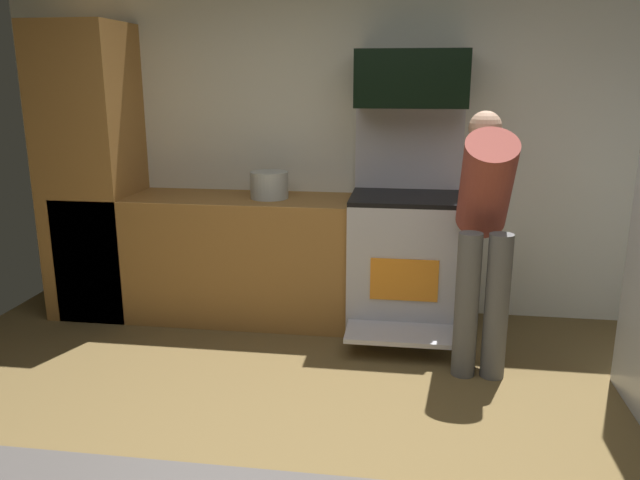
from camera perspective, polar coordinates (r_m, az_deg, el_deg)
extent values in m
cube|color=silver|center=(4.63, 3.37, 9.36)|extent=(5.20, 0.12, 2.60)
cube|color=#9F6C34|center=(4.60, -8.42, -1.59)|extent=(2.40, 0.60, 0.90)
cube|color=#9F6C34|center=(4.86, -20.13, 5.78)|extent=(0.60, 0.60, 2.10)
cube|color=silver|center=(4.40, 7.77, -2.20)|extent=(0.76, 0.64, 0.92)
cube|color=black|center=(4.28, 7.99, 3.89)|extent=(0.76, 0.64, 0.03)
cube|color=silver|center=(4.53, 8.16, 8.37)|extent=(0.76, 0.06, 0.58)
cube|color=orange|center=(4.09, 7.71, -3.65)|extent=(0.44, 0.01, 0.28)
cube|color=silver|center=(4.04, 7.53, -8.55)|extent=(0.72, 0.34, 0.03)
cube|color=black|center=(4.31, 8.38, 14.42)|extent=(0.74, 0.38, 0.37)
cylinder|color=#5C5C5C|center=(3.74, 13.29, -5.87)|extent=(0.14, 0.14, 0.87)
cylinder|color=#5C5C5C|center=(3.76, 15.88, -5.93)|extent=(0.14, 0.14, 0.87)
cylinder|color=#964239|center=(3.75, 14.98, 4.94)|extent=(0.30, 0.60, 0.67)
sphere|color=tan|center=(3.94, 14.92, 9.94)|extent=(0.20, 0.20, 0.20)
cylinder|color=#B3B9B5|center=(4.40, -4.67, 5.05)|extent=(0.27, 0.27, 0.19)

